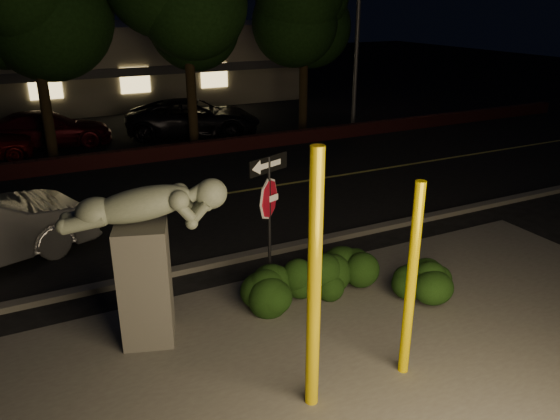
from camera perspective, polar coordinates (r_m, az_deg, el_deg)
The scene contains 17 objects.
ground at distance 18.00m, azimuth -13.70°, elevation 3.76°, with size 90.00×90.00×0.00m, color black.
patio at distance 8.62m, azimuth 4.62°, elevation -15.85°, with size 14.00×6.00×0.02m, color #4C4944.
road at distance 15.23m, azimuth -11.03°, elevation 0.82°, with size 80.00×8.00×0.01m, color black.
lane_marking at distance 15.22m, azimuth -11.03°, elevation 0.86°, with size 80.00×0.12×0.01m, color #B3AB47.
curb at distance 11.60m, azimuth -5.35°, elevation -5.20°, with size 80.00×0.25×0.12m, color #4C4944.
brick_wall at distance 19.16m, azimuth -14.69°, elevation 5.49°, with size 40.00×0.35×0.50m, color #431516.
parking_lot at distance 24.67m, azimuth -17.60°, elevation 8.01°, with size 40.00×12.00×0.01m, color black.
building at distance 32.20m, azimuth -20.56°, elevation 14.15°, with size 22.00×10.20×4.00m.
yellow_pole_left at distance 6.95m, azimuth 3.59°, elevation -7.94°, with size 0.18×0.18×3.63m, color #DCBA0D.
yellow_pole_right at distance 7.90m, azimuth 13.54°, elevation -7.40°, with size 0.15×0.15×2.99m, color #F4D200.
signpost at distance 9.57m, azimuth -1.14°, elevation 1.13°, with size 0.86×0.35×2.69m.
sculpture at distance 8.62m, azimuth -13.94°, elevation -3.70°, with size 2.50×1.35×2.69m.
hedge_center at distance 9.92m, azimuth 0.47°, elevation -7.25°, with size 1.82×0.85×0.95m, color black.
hedge_right at distance 10.34m, azimuth 6.04°, elevation -5.97°, with size 1.52×0.82×1.00m, color black.
hedge_far_right at distance 10.43m, azimuth 15.62°, elevation -6.82°, with size 1.26×0.79×0.87m, color black.
parked_car_darkred at distance 22.37m, azimuth -23.14°, elevation 7.77°, with size 1.86×4.57×1.33m, color #3C060E.
parked_car_dark at distance 22.62m, azimuth -9.01°, elevation 9.51°, with size 2.44×5.29×1.47m, color black.
Camera 1 is at (-3.67, -6.84, 5.19)m, focal length 35.00 mm.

